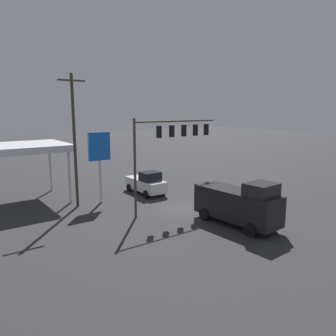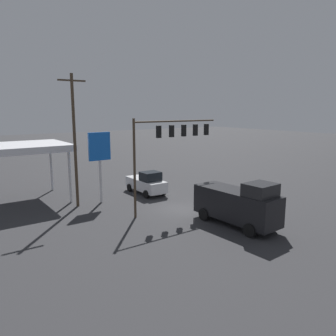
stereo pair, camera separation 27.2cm
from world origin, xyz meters
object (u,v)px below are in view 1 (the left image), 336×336
(price_sign, at_px, (99,151))
(pickup_parked, at_px, (146,183))
(delivery_truck, at_px, (239,203))
(traffic_signal_assembly, at_px, (170,139))
(utility_pole, at_px, (74,139))

(price_sign, height_order, pickup_parked, price_sign)
(delivery_truck, height_order, pickup_parked, delivery_truck)
(traffic_signal_assembly, bearing_deg, pickup_parked, -103.00)
(traffic_signal_assembly, distance_m, utility_pole, 8.35)
(traffic_signal_assembly, height_order, delivery_truck, traffic_signal_assembly)
(pickup_parked, bearing_deg, delivery_truck, 2.67)
(pickup_parked, bearing_deg, price_sign, -86.46)
(traffic_signal_assembly, distance_m, pickup_parked, 7.86)
(delivery_truck, relative_size, pickup_parked, 1.32)
(traffic_signal_assembly, height_order, utility_pole, utility_pole)
(traffic_signal_assembly, bearing_deg, price_sign, -55.53)
(utility_pole, bearing_deg, traffic_signal_assembly, 136.90)
(price_sign, bearing_deg, utility_pole, -2.34)
(utility_pole, height_order, delivery_truck, utility_pole)
(utility_pole, bearing_deg, price_sign, 177.66)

